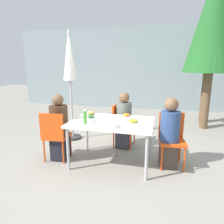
# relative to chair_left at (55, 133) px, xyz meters

# --- Properties ---
(ground_plane) EXTENTS (24.00, 24.00, 0.00)m
(ground_plane) POSITION_rel_chair_left_xyz_m (0.95, 0.16, -0.50)
(ground_plane) COLOR gray
(building_facade) EXTENTS (10.00, 0.20, 3.00)m
(building_facade) POSITION_rel_chair_left_xyz_m (0.95, 4.82, 1.00)
(building_facade) COLOR #89999E
(building_facade) RESTS_ON ground
(dining_table) EXTENTS (1.32, 0.92, 0.73)m
(dining_table) POSITION_rel_chair_left_xyz_m (0.95, 0.16, 0.18)
(dining_table) COLOR white
(dining_table) RESTS_ON ground
(chair_left) EXTENTS (0.43, 0.43, 0.86)m
(chair_left) POSITION_rel_chair_left_xyz_m (0.00, 0.00, 0.00)
(chair_left) COLOR #E54C14
(chair_left) RESTS_ON ground
(person_left) EXTENTS (0.30, 0.30, 1.15)m
(person_left) POSITION_rel_chair_left_xyz_m (0.04, 0.08, 0.05)
(person_left) COLOR black
(person_left) RESTS_ON ground
(chair_right) EXTENTS (0.45, 0.45, 0.86)m
(chair_right) POSITION_rel_chair_left_xyz_m (1.91, 0.37, 0.00)
(chair_right) COLOR #E54C14
(chair_right) RESTS_ON ground
(person_right) EXTENTS (0.30, 0.30, 1.13)m
(person_right) POSITION_rel_chair_left_xyz_m (1.87, 0.28, 0.04)
(person_right) COLOR #473D33
(person_right) RESTS_ON ground
(chair_far) EXTENTS (0.43, 0.43, 0.86)m
(chair_far) POSITION_rel_chair_left_xyz_m (0.94, 0.93, 0.00)
(chair_far) COLOR #E54C14
(chair_far) RESTS_ON ground
(person_far) EXTENTS (0.30, 0.30, 1.12)m
(person_far) POSITION_rel_chair_left_xyz_m (1.01, 0.87, 0.03)
(person_far) COLOR #383842
(person_far) RESTS_ON ground
(closed_umbrella) EXTENTS (0.36, 0.36, 2.33)m
(closed_umbrella) POSITION_rel_chair_left_xyz_m (-0.19, 1.08, 1.16)
(closed_umbrella) COLOR #333333
(closed_umbrella) RESTS_ON ground
(plate_0) EXTENTS (0.26, 0.26, 0.07)m
(plate_0) POSITION_rel_chair_left_xyz_m (0.48, 0.47, 0.26)
(plate_0) COLOR white
(plate_0) RESTS_ON dining_table
(plate_1) EXTENTS (0.27, 0.27, 0.07)m
(plate_1) POSITION_rel_chair_left_xyz_m (1.30, 0.11, 0.26)
(plate_1) COLOR white
(plate_1) RESTS_ON dining_table
(plate_2) EXTENTS (0.22, 0.22, 0.06)m
(plate_2) POSITION_rel_chair_left_xyz_m (0.57, 0.22, 0.25)
(plate_2) COLOR white
(plate_2) RESTS_ON dining_table
(plate_3) EXTENTS (0.22, 0.22, 0.06)m
(plate_3) POSITION_rel_chair_left_xyz_m (1.13, 0.49, 0.25)
(plate_3) COLOR white
(plate_3) RESTS_ON dining_table
(bottle) EXTENTS (0.06, 0.06, 0.22)m
(bottle) POSITION_rel_chair_left_xyz_m (0.60, -0.11, 0.34)
(bottle) COLOR #51A338
(bottle) RESTS_ON dining_table
(drinking_cup) EXTENTS (0.07, 0.07, 0.08)m
(drinking_cup) POSITION_rel_chair_left_xyz_m (0.71, -0.07, 0.27)
(drinking_cup) COLOR silver
(drinking_cup) RESTS_ON dining_table
(salad_bowl) EXTENTS (0.19, 0.19, 0.06)m
(salad_bowl) POSITION_rel_chair_left_xyz_m (1.05, -0.15, 0.26)
(salad_bowl) COLOR white
(salad_bowl) RESTS_ON dining_table
(tree_behind_left) EXTENTS (1.12, 1.12, 4.04)m
(tree_behind_left) POSITION_rel_chair_left_xyz_m (2.88, 3.23, 2.39)
(tree_behind_left) COLOR brown
(tree_behind_left) RESTS_ON ground
(tree_behind_right) EXTENTS (1.29, 1.29, 4.03)m
(tree_behind_right) POSITION_rel_chair_left_xyz_m (2.81, 2.64, 2.21)
(tree_behind_right) COLOR brown
(tree_behind_right) RESTS_ON ground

